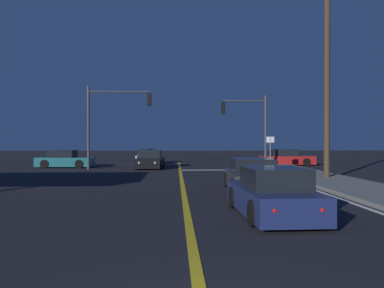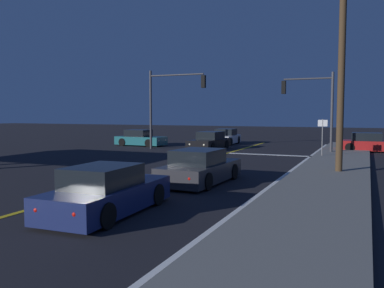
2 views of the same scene
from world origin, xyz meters
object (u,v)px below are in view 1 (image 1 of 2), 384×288
object	(u,v)px
car_mid_block_charcoal	(252,177)
car_parked_curb_black	(150,160)
car_far_approaching_red	(286,158)
car_distant_tail_navy	(272,195)
car_side_waiting_teal	(65,160)
traffic_signal_near_right	(249,120)
traffic_signal_far_left	(111,113)
car_lead_oncoming_white	(147,157)
utility_pole_right	(327,67)
street_sign_corner	(270,147)

from	to	relation	value
car_mid_block_charcoal	car_parked_curb_black	distance (m)	14.84
car_far_approaching_red	car_distant_tail_navy	world-z (taller)	same
car_side_waiting_teal	car_parked_curb_black	bearing A→B (deg)	84.84
car_mid_block_charcoal	car_far_approaching_red	bearing A→B (deg)	72.09
car_side_waiting_teal	traffic_signal_near_right	world-z (taller)	traffic_signal_near_right
car_mid_block_charcoal	car_parked_curb_black	size ratio (longest dim) A/B	1.00
car_far_approaching_red	traffic_signal_far_left	size ratio (longest dim) A/B	0.74
car_mid_block_charcoal	car_lead_oncoming_white	size ratio (longest dim) A/B	1.05
traffic_signal_near_right	utility_pole_right	world-z (taller)	utility_pole_right
car_mid_block_charcoal	car_side_waiting_teal	distance (m)	18.83
car_distant_tail_navy	traffic_signal_near_right	distance (m)	20.06
car_far_approaching_red	utility_pole_right	world-z (taller)	utility_pole_right
car_distant_tail_navy	traffic_signal_far_left	distance (m)	19.87
traffic_signal_near_right	traffic_signal_far_left	size ratio (longest dim) A/B	0.92
car_side_waiting_teal	car_far_approaching_red	xyz separation A→B (m)	(17.68, 2.05, 0.00)
car_lead_oncoming_white	street_sign_corner	distance (m)	12.26
car_side_waiting_teal	street_sign_corner	bearing A→B (deg)	79.12
car_parked_curb_black	traffic_signal_far_left	xyz separation A→B (m)	(-2.70, -1.29, 3.42)
car_distant_tail_navy	traffic_signal_near_right	world-z (taller)	traffic_signal_near_right
car_mid_block_charcoal	car_side_waiting_teal	size ratio (longest dim) A/B	1.06
car_mid_block_charcoal	car_distant_tail_navy	bearing A→B (deg)	-92.97
car_parked_curb_black	traffic_signal_near_right	xyz separation A→B (m)	(7.48, 0.11, 3.05)
car_mid_block_charcoal	car_far_approaching_red	size ratio (longest dim) A/B	1.03
utility_pole_right	street_sign_corner	size ratio (longest dim) A/B	4.82
traffic_signal_far_left	utility_pole_right	distance (m)	15.05
utility_pole_right	car_parked_curb_black	bearing A→B (deg)	136.18
car_distant_tail_navy	utility_pole_right	distance (m)	12.57
utility_pole_right	street_sign_corner	bearing A→B (deg)	101.75
car_distant_tail_navy	car_side_waiting_teal	bearing A→B (deg)	116.55
utility_pole_right	street_sign_corner	distance (m)	8.11
car_distant_tail_navy	utility_pole_right	size ratio (longest dim) A/B	0.39
car_distant_tail_navy	traffic_signal_near_right	xyz separation A→B (m)	(2.97, 19.60, 3.05)
street_sign_corner	car_distant_tail_navy	bearing A→B (deg)	-103.13
car_parked_curb_black	traffic_signal_far_left	size ratio (longest dim) A/B	0.76
car_mid_block_charcoal	utility_pole_right	xyz separation A→B (m)	(4.84, 4.55, 5.32)
car_mid_block_charcoal	car_lead_oncoming_white	world-z (taller)	same
car_distant_tail_navy	street_sign_corner	distance (m)	17.28
car_mid_block_charcoal	car_parked_curb_black	world-z (taller)	same
car_far_approaching_red	traffic_signal_near_right	distance (m)	5.52
traffic_signal_far_left	utility_pole_right	xyz separation A→B (m)	(12.52, -8.13, 1.90)
car_parked_curb_black	traffic_signal_far_left	world-z (taller)	traffic_signal_far_left
car_far_approaching_red	traffic_signal_far_left	distance (m)	14.84
car_lead_oncoming_white	traffic_signal_far_left	world-z (taller)	traffic_signal_far_left
car_mid_block_charcoal	traffic_signal_near_right	world-z (taller)	traffic_signal_near_right
traffic_signal_far_left	car_mid_block_charcoal	bearing A→B (deg)	-58.81
traffic_signal_near_right	car_distant_tail_navy	bearing A→B (deg)	81.38
traffic_signal_near_right	traffic_signal_far_left	world-z (taller)	traffic_signal_far_left
car_lead_oncoming_white	street_sign_corner	world-z (taller)	street_sign_corner
traffic_signal_near_right	traffic_signal_far_left	bearing A→B (deg)	7.83
car_mid_block_charcoal	utility_pole_right	world-z (taller)	utility_pole_right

